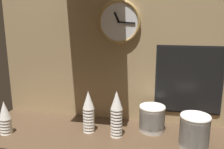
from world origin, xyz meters
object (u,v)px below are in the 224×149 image
Objects in this scene: bowl_stack_far_right at (194,131)px; wall_clock at (119,22)px; cup_stack_center at (89,111)px; bowl_stack_right at (152,118)px; menu_board at (189,80)px; cup_stack_center_right at (117,114)px; cup_stack_far_left at (5,117)px.

wall_clock is at bearing 149.47° from bowl_stack_far_right.
bowl_stack_far_right is at bearing -5.85° from cup_stack_center.
bowl_stack_far_right is at bearing -33.91° from bowl_stack_right.
wall_clock is (-0.48, 0.28, 0.58)m from bowl_stack_far_right.
bowl_stack_far_right is 0.80m from wall_clock.
wall_clock reaches higher than bowl_stack_right.
menu_board is (0.61, 0.23, 0.18)m from cup_stack_center.
cup_stack_center_right is 1.36× the size of cup_stack_far_left.
bowl_stack_far_right is 0.36m from menu_board.
cup_stack_center is 0.95× the size of wall_clock.
cup_stack_center is at bearing -124.64° from wall_clock.
bowl_stack_right is 0.65m from wall_clock.
cup_stack_center is 0.60× the size of menu_board.
cup_stack_center_right is at bearing -150.11° from bowl_stack_right.
cup_stack_center_right is 1.02× the size of wall_clock.
bowl_stack_far_right is 0.67× the size of wall_clock.
wall_clock is (0.15, 0.22, 0.55)m from cup_stack_center.
menu_board reaches higher than cup_stack_far_left.
menu_board reaches higher than bowl_stack_far_right.
bowl_stack_right is at bearing 146.09° from bowl_stack_far_right.
cup_stack_center_right is 0.64× the size of menu_board.
cup_stack_center is 0.67m from menu_board.
cup_stack_far_left is (-0.50, -0.13, -0.03)m from cup_stack_center.
bowl_stack_right is (-0.24, 0.16, -0.01)m from bowl_stack_far_right.
cup_stack_center is 0.18m from cup_stack_center_right.
cup_stack_center_right is at bearing -149.69° from menu_board.
cup_stack_far_left reaches higher than bowl_stack_far_right.
menu_board is (1.11, 0.36, 0.21)m from cup_stack_far_left.
wall_clock is at bearing 28.34° from cup_stack_far_left.
cup_stack_center is 1.61× the size of bowl_stack_right.
bowl_stack_right is at bearing 29.89° from cup_stack_center_right.
cup_stack_center_right is at bearing 174.75° from bowl_stack_far_right.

